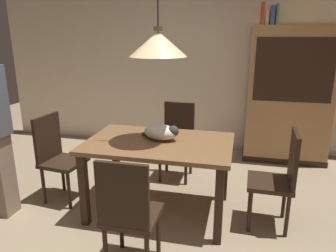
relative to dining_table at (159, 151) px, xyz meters
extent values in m
plane|color=#998466|center=(0.07, -0.56, -0.65)|extent=(10.00, 10.00, 0.00)
cube|color=beige|center=(0.07, 2.09, 0.80)|extent=(6.40, 0.10, 2.90)
cube|color=brown|center=(0.00, 0.00, 0.08)|extent=(1.40, 0.90, 0.04)
cube|color=black|center=(-0.62, -0.39, -0.29)|extent=(0.07, 0.07, 0.71)
cube|color=black|center=(0.62, -0.39, -0.29)|extent=(0.07, 0.07, 0.71)
cube|color=black|center=(-0.62, 0.39, -0.29)|extent=(0.07, 0.07, 0.71)
cube|color=black|center=(0.62, 0.39, -0.29)|extent=(0.07, 0.07, 0.71)
cube|color=black|center=(-1.05, 0.00, -0.22)|extent=(0.44, 0.44, 0.04)
cube|color=black|center=(-1.23, 0.02, 0.04)|extent=(0.08, 0.38, 0.48)
cylinder|color=black|center=(-0.91, -0.18, -0.44)|extent=(0.04, 0.04, 0.41)
cylinder|color=black|center=(-0.87, 0.14, -0.44)|extent=(0.04, 0.04, 0.41)
cylinder|color=black|center=(-1.23, -0.14, -0.44)|extent=(0.04, 0.04, 0.41)
cylinder|color=black|center=(-1.19, 0.18, -0.44)|extent=(0.04, 0.04, 0.41)
cube|color=black|center=(0.00, -0.80, -0.22)|extent=(0.40, 0.40, 0.04)
cube|color=black|center=(0.00, -0.98, 0.04)|extent=(0.38, 0.04, 0.48)
cylinder|color=black|center=(0.16, -0.64, -0.44)|extent=(0.04, 0.04, 0.41)
cylinder|color=black|center=(-0.16, -0.64, -0.44)|extent=(0.04, 0.04, 0.41)
cylinder|color=black|center=(-0.16, -0.96, -0.44)|extent=(0.04, 0.04, 0.41)
cube|color=black|center=(0.00, 0.80, -0.22)|extent=(0.41, 0.41, 0.04)
cube|color=black|center=(0.00, 0.98, 0.04)|extent=(0.38, 0.04, 0.48)
cylinder|color=black|center=(-0.16, 0.64, -0.44)|extent=(0.04, 0.04, 0.41)
cylinder|color=black|center=(0.16, 0.64, -0.44)|extent=(0.04, 0.04, 0.41)
cylinder|color=black|center=(-0.16, 0.96, -0.44)|extent=(0.04, 0.04, 0.41)
cylinder|color=black|center=(0.16, 0.96, -0.44)|extent=(0.04, 0.04, 0.41)
cube|color=black|center=(1.05, 0.00, -0.22)|extent=(0.41, 0.41, 0.04)
cube|color=black|center=(1.23, 0.00, 0.04)|extent=(0.05, 0.38, 0.48)
cylinder|color=black|center=(0.89, 0.16, -0.44)|extent=(0.04, 0.04, 0.41)
cylinder|color=black|center=(0.89, -0.16, -0.44)|extent=(0.04, 0.04, 0.41)
cylinder|color=black|center=(1.21, 0.16, -0.44)|extent=(0.04, 0.04, 0.41)
cylinder|color=black|center=(1.21, -0.16, -0.44)|extent=(0.04, 0.04, 0.41)
ellipsoid|color=silver|center=(0.00, 0.06, 0.18)|extent=(0.37, 0.27, 0.15)
sphere|color=#333338|center=(0.13, 0.04, 0.20)|extent=(0.11, 0.11, 0.11)
cylinder|color=#333338|center=(-0.12, 0.12, 0.13)|extent=(0.18, 0.04, 0.04)
cone|color=beige|center=(0.00, 0.00, 1.01)|extent=(0.52, 0.52, 0.22)
cylinder|color=#513D23|center=(0.00, 0.00, 1.14)|extent=(0.08, 0.08, 0.04)
cube|color=#A87A4C|center=(1.37, 1.76, 0.28)|extent=(1.10, 0.44, 1.85)
cube|color=black|center=(1.37, 1.53, 0.65)|extent=(0.97, 0.01, 0.81)
cube|color=black|center=(1.37, 1.76, -0.61)|extent=(1.12, 0.45, 0.08)
cube|color=#B73833|center=(0.94, 1.76, 1.34)|extent=(0.04, 0.22, 0.28)
cube|color=gold|center=(1.00, 1.76, 1.29)|extent=(0.04, 0.20, 0.18)
cube|color=#384C93|center=(1.06, 1.76, 1.32)|extent=(0.06, 0.24, 0.24)
cube|color=#427A4C|center=(1.12, 1.76, 1.33)|extent=(0.03, 0.20, 0.26)
camera|label=1|loc=(0.75, -2.80, 1.11)|focal=34.08mm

